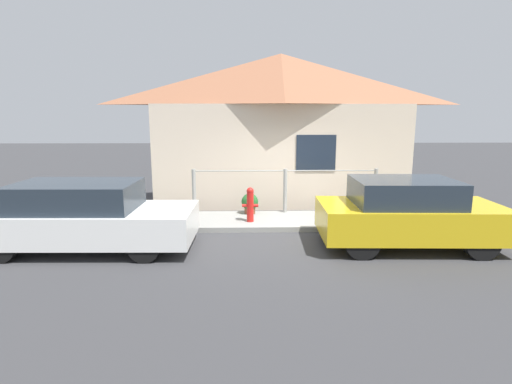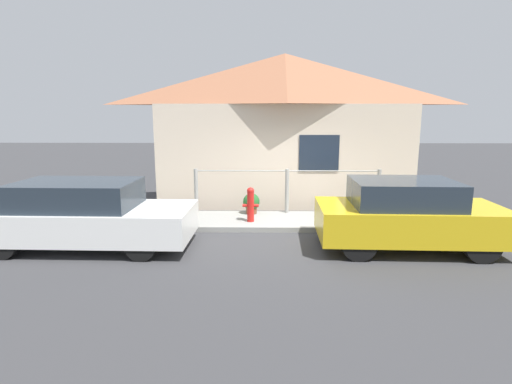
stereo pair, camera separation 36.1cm
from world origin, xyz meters
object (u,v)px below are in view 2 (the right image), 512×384
Objects in this scene: car_right at (407,215)px; car_left at (85,215)px; fire_hydrant at (251,204)px; potted_plant_near_hydrant at (251,203)px; potted_plant_by_fence at (124,205)px.

car_left is at bearing -178.15° from car_right.
car_right is at bearing -26.73° from fire_hydrant.
potted_plant_by_fence is at bearing -177.16° from potted_plant_near_hydrant.
potted_plant_near_hydrant is (-0.00, 0.80, -0.15)m from fire_hydrant.
potted_plant_near_hydrant is at bearing 90.21° from fire_hydrant.
car_right is 6.89m from potted_plant_by_fence.
potted_plant_by_fence is (-3.32, 0.64, -0.19)m from fire_hydrant.
potted_plant_near_hydrant is at bearing 144.82° from car_right.
fire_hydrant reaches higher than potted_plant_by_fence.
car_left is 4.11m from potted_plant_near_hydrant.
car_right is at bearing -19.01° from potted_plant_by_fence.
car_left is 5.08× the size of fire_hydrant.
fire_hydrant is 0.82m from potted_plant_near_hydrant.
car_left is at bearing -144.07° from potted_plant_near_hydrant.
potted_plant_near_hydrant is at bearing 2.84° from potted_plant_by_fence.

